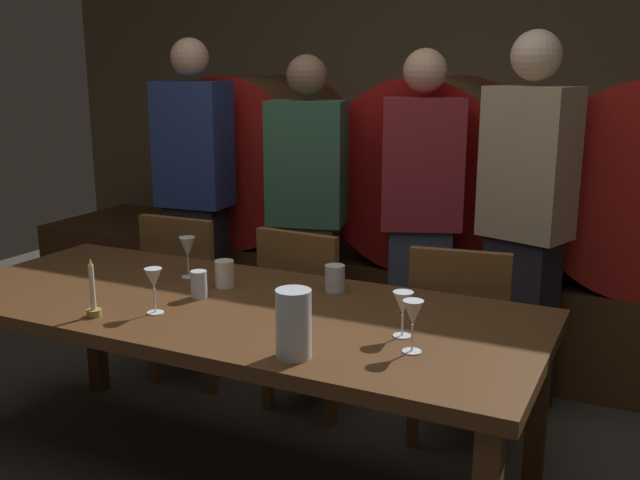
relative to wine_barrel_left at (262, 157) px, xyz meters
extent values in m
cube|color=brown|center=(1.11, 0.55, 0.45)|extent=(5.80, 0.24, 2.96)
cube|color=#4C2D16|center=(1.11, 0.00, -0.76)|extent=(5.22, 0.90, 0.54)
cylinder|color=#513319|center=(0.00, 0.00, 0.00)|extent=(0.99, 0.84, 0.99)
cylinder|color=#B21C16|center=(0.00, -0.43, 0.00)|extent=(1.00, 0.03, 1.00)
cylinder|color=#B21C16|center=(0.00, 0.43, 0.00)|extent=(1.00, 0.03, 1.00)
cylinder|color=#2D2D33|center=(0.00, 0.00, 0.00)|extent=(0.99, 0.04, 0.99)
cylinder|color=brown|center=(1.13, 0.00, 0.00)|extent=(0.99, 0.84, 0.99)
cylinder|color=#9E1411|center=(1.13, -0.43, 0.00)|extent=(1.00, 0.03, 1.00)
cylinder|color=#9E1411|center=(1.13, 0.43, 0.00)|extent=(1.00, 0.03, 1.00)
cylinder|color=#2D2D33|center=(1.13, 0.00, 0.00)|extent=(0.99, 0.04, 0.99)
cube|color=#4C2D16|center=(0.89, -1.76, -0.32)|extent=(2.28, 0.94, 0.05)
cube|color=#4C2D16|center=(-0.18, -1.35, -0.69)|extent=(0.07, 0.07, 0.68)
cube|color=#4C2D16|center=(1.95, -1.35, -0.69)|extent=(0.07, 0.07, 0.68)
cube|color=brown|center=(0.19, -0.98, -0.59)|extent=(0.41, 0.41, 0.04)
cube|color=brown|center=(0.19, -1.16, -0.36)|extent=(0.40, 0.05, 0.42)
cube|color=brown|center=(0.35, -0.80, -0.82)|extent=(0.05, 0.05, 0.42)
cube|color=brown|center=(0.01, -0.81, -0.82)|extent=(0.05, 0.05, 0.42)
cube|color=brown|center=(0.36, -1.14, -0.82)|extent=(0.05, 0.05, 0.42)
cube|color=brown|center=(0.02, -1.15, -0.82)|extent=(0.05, 0.05, 0.42)
cube|color=brown|center=(0.87, -1.00, -0.59)|extent=(0.43, 0.43, 0.04)
cube|color=brown|center=(0.86, -1.18, -0.36)|extent=(0.40, 0.07, 0.42)
cube|color=brown|center=(1.06, -0.85, -0.82)|extent=(0.05, 0.05, 0.42)
cube|color=brown|center=(0.72, -0.82, -0.82)|extent=(0.05, 0.05, 0.42)
cube|color=brown|center=(1.03, -1.19, -0.82)|extent=(0.05, 0.05, 0.42)
cube|color=brown|center=(0.69, -1.16, -0.82)|extent=(0.05, 0.05, 0.42)
cube|color=brown|center=(1.56, -1.00, -0.59)|extent=(0.45, 0.45, 0.04)
cube|color=brown|center=(1.59, -1.18, -0.36)|extent=(0.40, 0.10, 0.42)
cube|color=brown|center=(1.71, -0.81, -0.82)|extent=(0.05, 0.05, 0.42)
cube|color=brown|center=(1.37, -0.86, -0.82)|extent=(0.05, 0.05, 0.42)
cube|color=brown|center=(1.76, -1.15, -0.82)|extent=(0.05, 0.05, 0.42)
cube|color=brown|center=(1.42, -1.20, -0.82)|extent=(0.05, 0.05, 0.42)
cube|color=black|center=(-0.03, -0.68, -0.61)|extent=(0.32, 0.23, 0.84)
cube|color=navy|center=(-0.03, -0.68, 0.14)|extent=(0.40, 0.27, 0.67)
sphere|color=#D8A884|center=(-0.03, -0.68, 0.60)|extent=(0.20, 0.20, 0.20)
cube|color=brown|center=(0.66, -0.69, -0.63)|extent=(0.34, 0.26, 0.80)
cube|color=#336047|center=(0.66, -0.69, 0.08)|extent=(0.42, 0.32, 0.62)
sphere|color=#8C664C|center=(0.66, -0.69, 0.51)|extent=(0.20, 0.20, 0.20)
cube|color=#33384C|center=(1.23, -0.60, -0.62)|extent=(0.35, 0.30, 0.82)
cube|color=maroon|center=(1.23, -0.60, 0.10)|extent=(0.44, 0.36, 0.62)
sphere|color=#D8A884|center=(1.23, -0.60, 0.53)|extent=(0.20, 0.20, 0.20)
cube|color=black|center=(1.73, -0.60, -0.62)|extent=(0.35, 0.29, 0.83)
cube|color=tan|center=(1.73, -0.60, 0.13)|extent=(0.44, 0.35, 0.67)
sphere|color=beige|center=(1.73, -0.60, 0.60)|extent=(0.22, 0.22, 0.22)
cylinder|color=olive|center=(0.54, -2.09, -0.28)|extent=(0.05, 0.05, 0.02)
cylinder|color=#EDE5CC|center=(0.54, -2.09, -0.19)|extent=(0.02, 0.02, 0.16)
cone|color=yellow|center=(0.54, -2.09, -0.10)|extent=(0.01, 0.01, 0.02)
cylinder|color=silver|center=(1.33, -2.11, -0.19)|extent=(0.11, 0.11, 0.21)
cylinder|color=silver|center=(0.55, -1.55, -0.29)|extent=(0.06, 0.06, 0.00)
cylinder|color=silver|center=(0.55, -1.55, -0.25)|extent=(0.01, 0.01, 0.08)
cone|color=silver|center=(0.55, -1.55, -0.17)|extent=(0.07, 0.07, 0.09)
cylinder|color=white|center=(0.71, -1.97, -0.29)|extent=(0.06, 0.06, 0.00)
cylinder|color=white|center=(0.71, -1.97, -0.25)|extent=(0.01, 0.01, 0.09)
cone|color=white|center=(0.71, -1.97, -0.17)|extent=(0.06, 0.06, 0.07)
cylinder|color=white|center=(1.57, -1.81, -0.29)|extent=(0.06, 0.06, 0.00)
cylinder|color=white|center=(1.57, -1.81, -0.26)|extent=(0.01, 0.01, 0.07)
cone|color=white|center=(1.57, -1.81, -0.18)|extent=(0.07, 0.07, 0.08)
cylinder|color=white|center=(1.64, -1.92, -0.29)|extent=(0.06, 0.06, 0.00)
cylinder|color=white|center=(1.64, -1.92, -0.25)|extent=(0.01, 0.01, 0.09)
cone|color=white|center=(1.64, -1.92, -0.17)|extent=(0.06, 0.06, 0.08)
cylinder|color=silver|center=(0.74, -1.76, -0.24)|extent=(0.06, 0.06, 0.10)
cylinder|color=beige|center=(0.76, -1.60, -0.24)|extent=(0.08, 0.08, 0.11)
cylinder|color=silver|center=(1.17, -1.46, -0.24)|extent=(0.08, 0.08, 0.10)
camera|label=1|loc=(2.30, -3.91, 0.56)|focal=40.81mm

